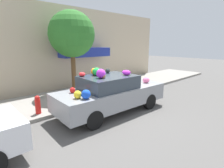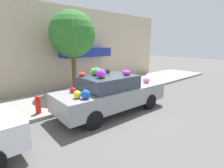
% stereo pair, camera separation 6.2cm
% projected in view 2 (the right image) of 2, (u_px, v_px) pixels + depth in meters
% --- Properties ---
extents(ground_plane, '(60.00, 60.00, 0.00)m').
position_uv_depth(ground_plane, '(113.00, 112.00, 7.10)').
color(ground_plane, '#565451').
extents(sidewalk_curb, '(24.00, 3.20, 0.13)m').
position_uv_depth(sidewalk_curb, '(78.00, 96.00, 9.03)').
color(sidewalk_curb, gray).
rests_on(sidewalk_curb, ground).
extents(building_facade, '(18.00, 1.20, 4.86)m').
position_uv_depth(building_facade, '(57.00, 49.00, 10.16)').
color(building_facade, '#C6B293').
rests_on(building_facade, ground).
extents(street_tree, '(2.35, 2.35, 4.22)m').
position_uv_depth(street_tree, '(72.00, 34.00, 8.89)').
color(street_tree, brown).
rests_on(street_tree, sidewalk_curb).
extents(fire_hydrant, '(0.20, 0.20, 0.70)m').
position_uv_depth(fire_hydrant, '(38.00, 104.00, 6.53)').
color(fire_hydrant, red).
rests_on(fire_hydrant, sidewalk_curb).
extents(art_car, '(4.64, 1.92, 1.83)m').
position_uv_depth(art_car, '(111.00, 93.00, 6.93)').
color(art_car, gray).
rests_on(art_car, ground).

